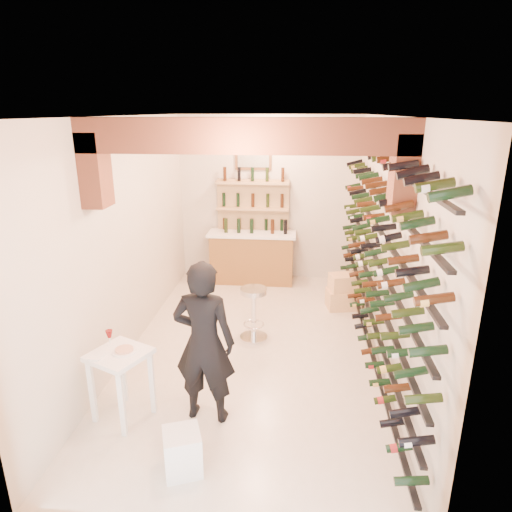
{
  "coord_description": "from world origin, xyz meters",
  "views": [
    {
      "loc": [
        0.57,
        -5.72,
        3.27
      ],
      "look_at": [
        0.0,
        0.3,
        1.3
      ],
      "focal_mm": 31.51,
      "sensor_mm": 36.0,
      "label": 1
    }
  ],
  "objects_px": {
    "back_counter": "(252,256)",
    "white_stool": "(182,452)",
    "tasting_table": "(120,364)",
    "chrome_barstool": "(254,310)",
    "person": "(204,343)",
    "crate_lower": "(343,299)",
    "wine_rack": "(370,248)"
  },
  "relations": [
    {
      "from": "wine_rack",
      "to": "crate_lower",
      "type": "xyz_separation_m",
      "value": [
        -0.13,
        1.52,
        -1.38
      ]
    },
    {
      "from": "tasting_table",
      "to": "person",
      "type": "bearing_deg",
      "value": 30.66
    },
    {
      "from": "white_stool",
      "to": "back_counter",
      "type": "bearing_deg",
      "value": 88.34
    },
    {
      "from": "back_counter",
      "to": "white_stool",
      "type": "xyz_separation_m",
      "value": [
        -0.15,
        -5.01,
        -0.32
      ]
    },
    {
      "from": "tasting_table",
      "to": "white_stool",
      "type": "distance_m",
      "value": 1.2
    },
    {
      "from": "tasting_table",
      "to": "chrome_barstool",
      "type": "xyz_separation_m",
      "value": [
        1.26,
        1.93,
        -0.2
      ]
    },
    {
      "from": "chrome_barstool",
      "to": "crate_lower",
      "type": "distance_m",
      "value": 1.91
    },
    {
      "from": "chrome_barstool",
      "to": "crate_lower",
      "type": "bearing_deg",
      "value": 40.56
    },
    {
      "from": "chrome_barstool",
      "to": "crate_lower",
      "type": "height_order",
      "value": "chrome_barstool"
    },
    {
      "from": "chrome_barstool",
      "to": "tasting_table",
      "type": "bearing_deg",
      "value": -123.0
    },
    {
      "from": "white_stool",
      "to": "crate_lower",
      "type": "distance_m",
      "value": 4.3
    },
    {
      "from": "back_counter",
      "to": "white_stool",
      "type": "bearing_deg",
      "value": -91.66
    },
    {
      "from": "chrome_barstool",
      "to": "crate_lower",
      "type": "relative_size",
      "value": 1.45
    },
    {
      "from": "wine_rack",
      "to": "tasting_table",
      "type": "relative_size",
      "value": 5.84
    },
    {
      "from": "white_stool",
      "to": "person",
      "type": "height_order",
      "value": "person"
    },
    {
      "from": "back_counter",
      "to": "chrome_barstool",
      "type": "height_order",
      "value": "back_counter"
    },
    {
      "from": "wine_rack",
      "to": "chrome_barstool",
      "type": "bearing_deg",
      "value": 169.28
    },
    {
      "from": "wine_rack",
      "to": "back_counter",
      "type": "height_order",
      "value": "wine_rack"
    },
    {
      "from": "white_stool",
      "to": "crate_lower",
      "type": "xyz_separation_m",
      "value": [
        1.85,
        3.88,
        -0.05
      ]
    },
    {
      "from": "back_counter",
      "to": "person",
      "type": "bearing_deg",
      "value": -91.1
    },
    {
      "from": "wine_rack",
      "to": "tasting_table",
      "type": "height_order",
      "value": "wine_rack"
    },
    {
      "from": "back_counter",
      "to": "wine_rack",
      "type": "bearing_deg",
      "value": -55.34
    },
    {
      "from": "back_counter",
      "to": "white_stool",
      "type": "height_order",
      "value": "back_counter"
    },
    {
      "from": "person",
      "to": "crate_lower",
      "type": "height_order",
      "value": "person"
    },
    {
      "from": "person",
      "to": "chrome_barstool",
      "type": "xyz_separation_m",
      "value": [
        0.35,
        1.84,
        -0.45
      ]
    },
    {
      "from": "back_counter",
      "to": "white_stool",
      "type": "distance_m",
      "value": 5.02
    },
    {
      "from": "white_stool",
      "to": "chrome_barstool",
      "type": "bearing_deg",
      "value": 81.21
    },
    {
      "from": "wine_rack",
      "to": "crate_lower",
      "type": "distance_m",
      "value": 2.06
    },
    {
      "from": "white_stool",
      "to": "wine_rack",
      "type": "bearing_deg",
      "value": 50.06
    },
    {
      "from": "wine_rack",
      "to": "chrome_barstool",
      "type": "distance_m",
      "value": 1.93
    },
    {
      "from": "back_counter",
      "to": "person",
      "type": "relative_size",
      "value": 0.93
    },
    {
      "from": "back_counter",
      "to": "person",
      "type": "distance_m",
      "value": 4.21
    }
  ]
}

